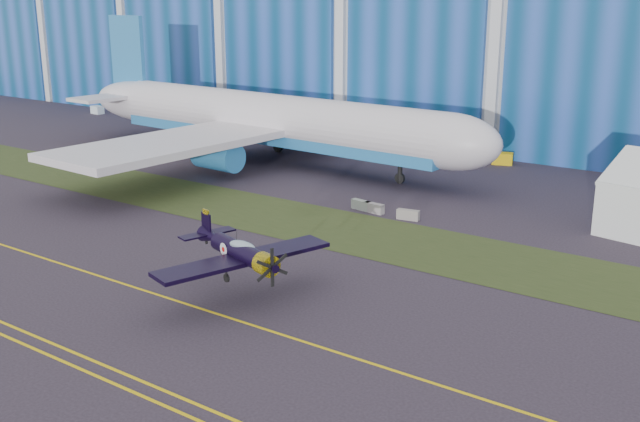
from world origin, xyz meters
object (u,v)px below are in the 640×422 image
Objects in this scene: tug at (502,159)px; jetliner at (270,65)px; warbird at (239,251)px; shipping_container at (384,143)px.

jetliner is at bearing -166.49° from tug.
warbird reaches higher than tug.
warbird is 43.18m from jetliner.
jetliner is 11.75× the size of shipping_container.
jetliner reaches higher than tug.
warbird reaches higher than shipping_container.
shipping_container is 2.49× the size of tug.
shipping_container is at bearing 171.15° from tug.
shipping_container is (-16.55, 46.08, -1.92)m from warbird.
jetliner is 29.27× the size of tug.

